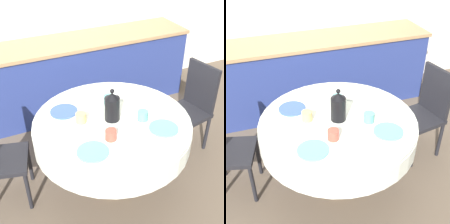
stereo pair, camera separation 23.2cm
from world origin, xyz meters
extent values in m
plane|color=brown|center=(0.00, 0.00, 0.00)|extent=(12.00, 12.00, 0.00)
cube|color=silver|center=(0.00, 1.78, 1.30)|extent=(7.00, 0.05, 2.60)
cube|color=navy|center=(0.00, 1.44, 0.44)|extent=(3.20, 0.60, 0.87)
cube|color=#A37F56|center=(0.00, 1.44, 0.89)|extent=(3.24, 0.64, 0.04)
cylinder|color=brown|center=(0.00, 0.00, 0.02)|extent=(0.44, 0.44, 0.04)
cylinder|color=brown|center=(0.00, 0.00, 0.28)|extent=(0.11, 0.11, 0.48)
cylinder|color=silver|center=(0.00, 0.00, 0.61)|extent=(1.34, 1.34, 0.18)
cylinder|color=silver|center=(0.00, 0.00, 0.72)|extent=(1.33, 1.33, 0.03)
cube|color=black|center=(0.92, 0.16, 0.43)|extent=(0.46, 0.46, 0.04)
cube|color=black|center=(1.10, 0.19, 0.70)|extent=(0.10, 0.38, 0.49)
cylinder|color=black|center=(0.78, -0.04, 0.21)|extent=(0.04, 0.04, 0.41)
cylinder|color=black|center=(0.72, 0.30, 0.21)|extent=(0.04, 0.04, 0.41)
cylinder|color=black|center=(1.13, 0.02, 0.21)|extent=(0.04, 0.04, 0.41)
cylinder|color=black|center=(1.07, 0.37, 0.21)|extent=(0.04, 0.04, 0.41)
cube|color=black|center=(-0.91, 0.24, 0.43)|extent=(0.49, 0.49, 0.04)
cylinder|color=black|center=(-0.69, 0.36, 0.21)|extent=(0.04, 0.04, 0.41)
cylinder|color=black|center=(-0.78, 0.02, 0.21)|extent=(0.04, 0.04, 0.41)
cylinder|color=#60BCB7|center=(-0.30, -0.31, 0.74)|extent=(0.24, 0.24, 0.01)
cylinder|color=#CC4C3D|center=(-0.12, -0.23, 0.78)|extent=(0.09, 0.09, 0.09)
cylinder|color=#60BCB7|center=(0.32, -0.29, 0.74)|extent=(0.24, 0.24, 0.01)
cylinder|color=#5BA39E|center=(0.24, -0.11, 0.78)|extent=(0.09, 0.09, 0.09)
cylinder|color=#3856AD|center=(-0.33, 0.29, 0.74)|extent=(0.24, 0.24, 0.01)
cylinder|color=#DBB766|center=(-0.25, 0.08, 0.78)|extent=(0.09, 0.09, 0.09)
cylinder|color=white|center=(0.26, 0.35, 0.74)|extent=(0.24, 0.24, 0.01)
cylinder|color=#5BA39E|center=(0.08, 0.25, 0.78)|extent=(0.09, 0.09, 0.09)
cylinder|color=black|center=(0.01, 0.01, 0.84)|extent=(0.13, 0.13, 0.21)
cone|color=black|center=(0.01, 0.01, 0.97)|extent=(0.12, 0.12, 0.05)
sphere|color=black|center=(0.01, 0.01, 1.01)|extent=(0.04, 0.04, 0.04)
camera|label=1|loc=(-0.91, -1.94, 2.26)|focal=50.00mm
camera|label=2|loc=(-0.70, -2.03, 2.26)|focal=50.00mm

